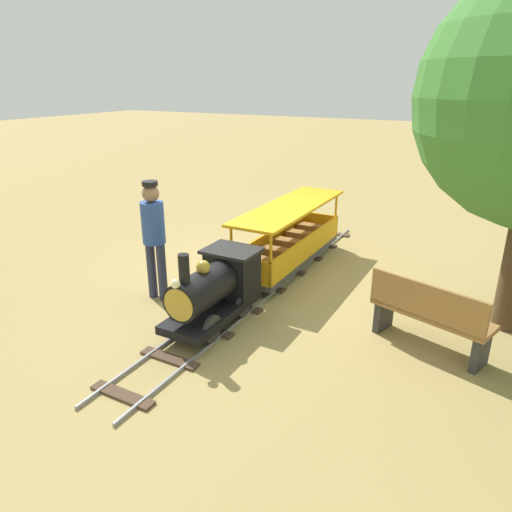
{
  "coord_description": "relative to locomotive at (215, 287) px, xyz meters",
  "views": [
    {
      "loc": [
        -2.89,
        5.52,
        2.83
      ],
      "look_at": [
        0.0,
        0.22,
        0.55
      ],
      "focal_mm": 33.13,
      "sensor_mm": 36.0,
      "label": 1
    }
  ],
  "objects": [
    {
      "name": "ground_plane",
      "position": [
        0.0,
        -1.24,
        -0.49
      ],
      "size": [
        60.0,
        60.0,
        0.0
      ],
      "primitive_type": "plane",
      "color": "#A38C51"
    },
    {
      "name": "track",
      "position": [
        0.0,
        -1.22,
        -0.47
      ],
      "size": [
        0.7,
        6.4,
        0.04
      ],
      "color": "gray",
      "rests_on": "ground_plane"
    },
    {
      "name": "passenger_car",
      "position": [
        0.0,
        -2.12,
        -0.06
      ],
      "size": [
        0.76,
        2.7,
        0.97
      ],
      "color": "#3F3F3F",
      "rests_on": "ground_plane"
    },
    {
      "name": "locomotive",
      "position": [
        0.0,
        0.0,
        0.0
      ],
      "size": [
        0.66,
        1.44,
        1.06
      ],
      "color": "black",
      "rests_on": "ground_plane"
    },
    {
      "name": "park_bench",
      "position": [
        -2.36,
        -0.63,
        -0.07
      ],
      "size": [
        1.36,
        0.77,
        0.82
      ],
      "color": "olive",
      "rests_on": "ground_plane"
    },
    {
      "name": "conductor_person",
      "position": [
        1.09,
        -0.23,
        0.47
      ],
      "size": [
        0.3,
        0.3,
        1.62
      ],
      "color": "#282D47",
      "rests_on": "ground_plane"
    }
  ]
}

